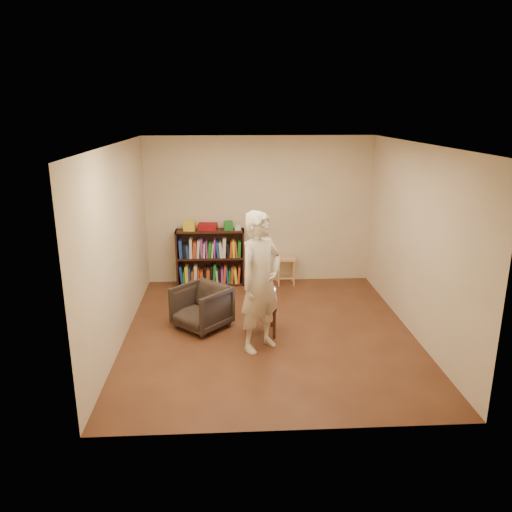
{
  "coord_description": "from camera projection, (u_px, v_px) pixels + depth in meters",
  "views": [
    {
      "loc": [
        -0.55,
        -6.43,
        3.02
      ],
      "look_at": [
        -0.16,
        0.35,
        1.02
      ],
      "focal_mm": 35.0,
      "sensor_mm": 36.0,
      "label": 1
    }
  ],
  "objects": [
    {
      "name": "ceiling",
      "position": [
        270.0,
        144.0,
        6.31
      ],
      "size": [
        4.5,
        4.5,
        0.0
      ],
      "primitive_type": "plane",
      "color": "white",
      "rests_on": "wall_back"
    },
    {
      "name": "wall_right",
      "position": [
        416.0,
        241.0,
        6.78
      ],
      "size": [
        0.0,
        4.5,
        4.5
      ],
      "primitive_type": "plane",
      "rotation": [
        1.57,
        0.0,
        -1.57
      ],
      "color": "beige",
      "rests_on": "floor"
    },
    {
      "name": "floor",
      "position": [
        269.0,
        332.0,
        7.04
      ],
      "size": [
        4.5,
        4.5,
        0.0
      ],
      "primitive_type": "plane",
      "color": "#492517",
      "rests_on": "ground"
    },
    {
      "name": "armchair",
      "position": [
        202.0,
        307.0,
        7.11
      ],
      "size": [
        0.96,
        0.96,
        0.62
      ],
      "primitive_type": "imported",
      "rotation": [
        0.0,
        0.0,
        -0.75
      ],
      "color": "#2C241D",
      "rests_on": "floor"
    },
    {
      "name": "stool",
      "position": [
        286.0,
        262.0,
        8.9
      ],
      "size": [
        0.34,
        0.34,
        0.5
      ],
      "color": "tan",
      "rests_on": "floor"
    },
    {
      "name": "laptop",
      "position": [
        264.0,
        298.0,
        6.92
      ],
      "size": [
        0.39,
        0.41,
        0.25
      ],
      "rotation": [
        0.0,
        0.0,
        -0.96
      ],
      "color": "silver",
      "rests_on": "side_table"
    },
    {
      "name": "side_table",
      "position": [
        260.0,
        308.0,
        6.92
      ],
      "size": [
        0.44,
        0.44,
        0.45
      ],
      "color": "black",
      "rests_on": "floor"
    },
    {
      "name": "person",
      "position": [
        260.0,
        282.0,
        6.32
      ],
      "size": [
        0.79,
        0.77,
        1.83
      ],
      "primitive_type": "imported",
      "rotation": [
        0.0,
        0.0,
        0.72
      ],
      "color": "beige",
      "rests_on": "floor"
    },
    {
      "name": "red_cloth",
      "position": [
        208.0,
        227.0,
        8.71
      ],
      "size": [
        0.34,
        0.27,
        0.11
      ],
      "primitive_type": "cube",
      "rotation": [
        0.0,
        0.0,
        -0.1
      ],
      "color": "maroon",
      "rests_on": "bookshelf"
    },
    {
      "name": "bookshelf",
      "position": [
        211.0,
        260.0,
        8.87
      ],
      "size": [
        1.2,
        0.3,
        1.0
      ],
      "color": "black",
      "rests_on": "floor"
    },
    {
      "name": "box_white",
      "position": [
        238.0,
        228.0,
        8.7
      ],
      "size": [
        0.1,
        0.1,
        0.08
      ],
      "primitive_type": "cube",
      "rotation": [
        0.0,
        0.0,
        0.04
      ],
      "color": "beige",
      "rests_on": "bookshelf"
    },
    {
      "name": "wall_left",
      "position": [
        118.0,
        245.0,
        6.56
      ],
      "size": [
        0.0,
        4.5,
        4.5
      ],
      "primitive_type": "plane",
      "rotation": [
        1.57,
        0.0,
        1.57
      ],
      "color": "beige",
      "rests_on": "floor"
    },
    {
      "name": "wall_back",
      "position": [
        259.0,
        211.0,
        8.83
      ],
      "size": [
        4.0,
        0.0,
        4.0
      ],
      "primitive_type": "plane",
      "rotation": [
        1.57,
        0.0,
        0.0
      ],
      "color": "beige",
      "rests_on": "floor"
    },
    {
      "name": "box_yellow",
      "position": [
        189.0,
        226.0,
        8.64
      ],
      "size": [
        0.21,
        0.17,
        0.16
      ],
      "primitive_type": "cube",
      "rotation": [
        0.0,
        0.0,
        -0.14
      ],
      "color": "yellow",
      "rests_on": "bookshelf"
    },
    {
      "name": "box_green",
      "position": [
        228.0,
        226.0,
        8.7
      ],
      "size": [
        0.16,
        0.16,
        0.15
      ],
      "primitive_type": "cube",
      "rotation": [
        0.0,
        0.0,
        0.07
      ],
      "color": "#1D7023",
      "rests_on": "bookshelf"
    }
  ]
}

